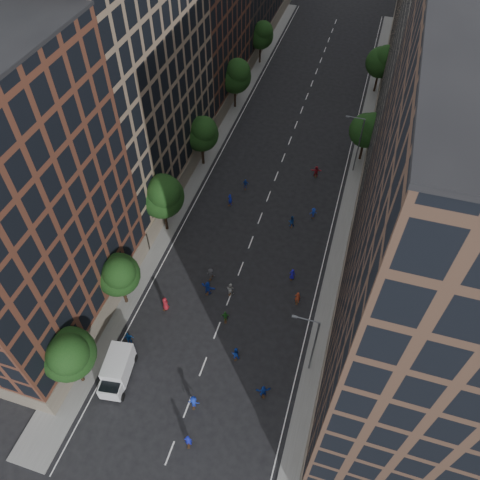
% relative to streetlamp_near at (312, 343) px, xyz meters
% --- Properties ---
extents(ground, '(240.00, 240.00, 0.00)m').
position_rel_streetlamp_near_xyz_m(ground, '(-10.37, 28.00, -5.17)').
color(ground, black).
rests_on(ground, ground).
extents(sidewalk_left, '(4.00, 105.00, 0.15)m').
position_rel_streetlamp_near_xyz_m(sidewalk_left, '(-22.37, 35.50, -5.09)').
color(sidewalk_left, slate).
rests_on(sidewalk_left, ground).
extents(sidewalk_right, '(4.00, 105.00, 0.15)m').
position_rel_streetlamp_near_xyz_m(sidewalk_right, '(1.63, 35.50, -5.09)').
color(sidewalk_right, slate).
rests_on(sidewalk_right, ground).
extents(bldg_left_a, '(14.00, 22.00, 30.00)m').
position_rel_streetlamp_near_xyz_m(bldg_left_a, '(-29.37, -1.00, 9.83)').
color(bldg_left_a, '#552E20').
rests_on(bldg_left_a, ground).
extents(bldg_left_b, '(14.00, 26.00, 34.00)m').
position_rel_streetlamp_near_xyz_m(bldg_left_b, '(-29.37, 23.00, 11.83)').
color(bldg_left_b, '#876F58').
rests_on(bldg_left_b, ground).
extents(bldg_left_c, '(14.00, 20.00, 28.00)m').
position_rel_streetlamp_near_xyz_m(bldg_left_c, '(-29.37, 46.00, 8.83)').
color(bldg_left_c, '#552E20').
rests_on(bldg_left_c, ground).
extents(bldg_right_a, '(14.00, 30.00, 36.00)m').
position_rel_streetlamp_near_xyz_m(bldg_right_a, '(8.63, 3.00, 12.83)').
color(bldg_right_a, '#4B3528').
rests_on(bldg_right_a, ground).
extents(bldg_right_b, '(14.00, 28.00, 33.00)m').
position_rel_streetlamp_near_xyz_m(bldg_right_b, '(8.63, 32.00, 11.33)').
color(bldg_right_b, '#686156').
rests_on(bldg_right_b, ground).
extents(tree_left_0, '(5.20, 5.20, 8.83)m').
position_rel_streetlamp_near_xyz_m(tree_left_0, '(-21.38, -8.15, 0.79)').
color(tree_left_0, black).
rests_on(tree_left_0, ground).
extents(tree_left_1, '(4.80, 4.80, 8.21)m').
position_rel_streetlamp_near_xyz_m(tree_left_1, '(-21.39, 1.86, 0.38)').
color(tree_left_1, black).
rests_on(tree_left_1, ground).
extents(tree_left_2, '(5.60, 5.60, 9.45)m').
position_rel_streetlamp_near_xyz_m(tree_left_2, '(-21.36, 13.83, 1.19)').
color(tree_left_2, black).
rests_on(tree_left_2, ground).
extents(tree_left_3, '(5.00, 5.00, 8.58)m').
position_rel_streetlamp_near_xyz_m(tree_left_3, '(-21.38, 27.85, 0.65)').
color(tree_left_3, black).
rests_on(tree_left_3, ground).
extents(tree_left_4, '(5.40, 5.40, 9.08)m').
position_rel_streetlamp_near_xyz_m(tree_left_4, '(-21.37, 43.84, 0.93)').
color(tree_left_4, black).
rests_on(tree_left_4, ground).
extents(tree_left_5, '(4.80, 4.80, 8.33)m').
position_rel_streetlamp_near_xyz_m(tree_left_5, '(-21.39, 59.86, 0.51)').
color(tree_left_5, black).
rests_on(tree_left_5, ground).
extents(tree_right_a, '(5.00, 5.00, 8.39)m').
position_rel_streetlamp_near_xyz_m(tree_right_a, '(1.02, 35.85, 0.46)').
color(tree_right_a, black).
rests_on(tree_right_a, ground).
extents(tree_right_b, '(5.20, 5.20, 8.83)m').
position_rel_streetlamp_near_xyz_m(tree_right_b, '(1.02, 55.85, 0.79)').
color(tree_right_b, black).
rests_on(tree_right_b, ground).
extents(streetlamp_near, '(2.64, 0.22, 9.06)m').
position_rel_streetlamp_near_xyz_m(streetlamp_near, '(0.00, 0.00, 0.00)').
color(streetlamp_near, '#595B60').
rests_on(streetlamp_near, ground).
extents(streetlamp_far, '(2.64, 0.22, 9.06)m').
position_rel_streetlamp_near_xyz_m(streetlamp_far, '(0.00, 33.00, 0.00)').
color(streetlamp_far, '#595B60').
rests_on(streetlamp_far, ground).
extents(cargo_van, '(3.13, 5.47, 2.76)m').
position_rel_streetlamp_near_xyz_m(cargo_van, '(-18.19, -6.56, -3.71)').
color(cargo_van, white).
rests_on(cargo_van, ground).
extents(skater_0, '(0.87, 0.61, 1.69)m').
position_rel_streetlamp_near_xyz_m(skater_0, '(-18.87, -4.18, -4.33)').
color(skater_0, '#142DA2').
rests_on(skater_0, ground).
extents(skater_1, '(0.80, 0.65, 1.92)m').
position_rel_streetlamp_near_xyz_m(skater_1, '(-8.95, -10.73, -4.21)').
color(skater_1, '#151EAD').
rests_on(skater_1, ground).
extents(skater_2, '(0.98, 0.82, 1.78)m').
position_rel_streetlamp_near_xyz_m(skater_2, '(-7.41, -1.03, -4.28)').
color(skater_2, '#163BB7').
rests_on(skater_2, ground).
extents(skater_3, '(1.21, 0.82, 1.73)m').
position_rel_streetlamp_near_xyz_m(skater_3, '(-9.77, -7.18, -4.30)').
color(skater_3, '#152DB0').
rests_on(skater_3, ground).
extents(skater_4, '(1.15, 0.84, 1.82)m').
position_rel_streetlamp_near_xyz_m(skater_4, '(-18.87, -2.68, -4.26)').
color(skater_4, '#144DA3').
rests_on(skater_4, ground).
extents(skater_5, '(1.57, 1.04, 1.63)m').
position_rel_streetlamp_near_xyz_m(skater_5, '(-3.59, -4.10, -4.36)').
color(skater_5, '#13329B').
rests_on(skater_5, ground).
extents(skater_6, '(1.11, 0.93, 1.93)m').
position_rel_streetlamp_near_xyz_m(skater_6, '(-16.85, 2.49, -4.20)').
color(skater_6, maroon).
rests_on(skater_6, ground).
extents(skater_7, '(0.70, 0.50, 1.80)m').
position_rel_streetlamp_near_xyz_m(skater_7, '(-2.74, 7.72, -4.27)').
color(skater_7, '#A2361B').
rests_on(skater_7, ground).
extents(skater_8, '(0.95, 0.79, 1.76)m').
position_rel_streetlamp_near_xyz_m(skater_8, '(-10.46, 6.65, -4.29)').
color(skater_8, '#AEAFAA').
rests_on(skater_8, ground).
extents(skater_9, '(1.12, 0.71, 1.65)m').
position_rel_streetlamp_near_xyz_m(skater_9, '(-13.37, 8.08, -4.35)').
color(skater_9, '#393A3E').
rests_on(skater_9, ground).
extents(skater_10, '(1.01, 0.64, 1.60)m').
position_rel_streetlamp_near_xyz_m(skater_10, '(-9.86, 2.98, -4.37)').
color(skater_10, '#1E601C').
rests_on(skater_10, ground).
extents(skater_11, '(1.87, 0.87, 1.94)m').
position_rel_streetlamp_near_xyz_m(skater_11, '(-12.98, 5.95, -4.20)').
color(skater_11, '#132D9B').
rests_on(skater_11, ground).
extents(skater_12, '(0.82, 0.61, 1.55)m').
position_rel_streetlamp_near_xyz_m(skater_12, '(-4.05, 10.91, -4.39)').
color(skater_12, '#161296').
rests_on(skater_12, ground).
extents(skater_13, '(0.79, 0.65, 1.86)m').
position_rel_streetlamp_near_xyz_m(skater_13, '(-15.02, 20.82, -4.24)').
color(skater_13, '#1421A8').
rests_on(skater_13, ground).
extents(skater_14, '(0.96, 0.83, 1.71)m').
position_rel_streetlamp_near_xyz_m(skater_14, '(-6.07, 19.33, -4.31)').
color(skater_14, '#123B94').
rests_on(skater_14, ground).
extents(skater_15, '(1.14, 0.92, 1.53)m').
position_rel_streetlamp_near_xyz_m(skater_15, '(-3.64, 21.82, -4.40)').
color(skater_15, '#142FA5').
rests_on(skater_15, ground).
extents(skater_16, '(0.97, 0.51, 1.58)m').
position_rel_streetlamp_near_xyz_m(skater_16, '(-13.95, 24.66, -4.38)').
color(skater_16, '#1336A2').
rests_on(skater_16, ground).
extents(skater_17, '(1.65, 0.85, 1.70)m').
position_rel_streetlamp_near_xyz_m(skater_17, '(-4.86, 30.22, -4.32)').
color(skater_17, '#AD1C2A').
rests_on(skater_17, ground).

